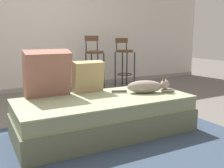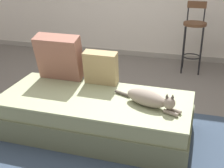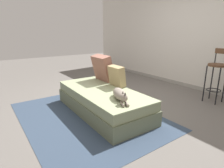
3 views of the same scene
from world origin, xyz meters
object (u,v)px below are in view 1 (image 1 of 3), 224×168
at_px(couch, 105,115).
at_px(throw_pillow_middle, 88,77).
at_px(bar_stool_by_doorway, 124,58).
at_px(cat, 147,87).
at_px(throw_pillow_corner, 47,73).
at_px(bar_stool_near_window, 94,59).

relative_size(couch, throw_pillow_middle, 5.22).
distance_m(couch, bar_stool_by_doorway, 2.64).
xyz_separation_m(couch, cat, (0.55, -0.04, 0.27)).
bearing_deg(cat, throw_pillow_corner, 160.06).
xyz_separation_m(throw_pillow_corner, bar_stool_near_window, (1.40, 1.75, -0.05)).
height_order(couch, cat, cat).
height_order(throw_pillow_middle, bar_stool_by_doorway, bar_stool_by_doorway).
height_order(throw_pillow_middle, cat, throw_pillow_middle).
relative_size(bar_stool_near_window, bar_stool_by_doorway, 1.05).
distance_m(couch, bar_stool_near_window, 2.31).
bearing_deg(throw_pillow_corner, couch, -33.66).
xyz_separation_m(couch, throw_pillow_corner, (-0.53, 0.35, 0.46)).
distance_m(throw_pillow_corner, throw_pillow_middle, 0.49).
bearing_deg(cat, bar_stool_near_window, 81.38).
xyz_separation_m(bar_stool_near_window, bar_stool_by_doorway, (0.68, -0.00, -0.01)).
xyz_separation_m(couch, bar_stool_by_doorway, (1.56, 2.10, 0.40)).
xyz_separation_m(throw_pillow_middle, bar_stool_by_doorway, (1.60, 1.76, 0.01)).
distance_m(throw_pillow_middle, cat, 0.71).
height_order(throw_pillow_corner, throw_pillow_middle, throw_pillow_corner).
bearing_deg(bar_stool_by_doorway, bar_stool_near_window, 179.91).
bearing_deg(bar_stool_near_window, bar_stool_by_doorway, -0.09).
relative_size(throw_pillow_corner, bar_stool_near_window, 0.49).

